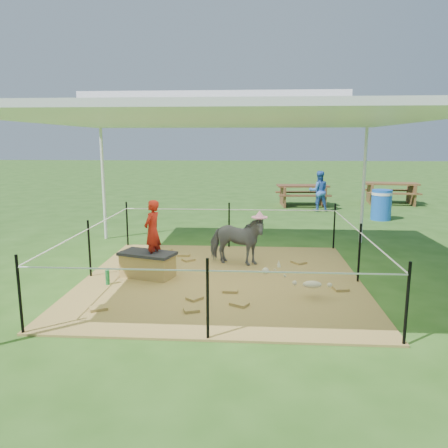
# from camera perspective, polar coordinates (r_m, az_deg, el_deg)

# --- Properties ---
(ground) EXTENTS (90.00, 90.00, 0.00)m
(ground) POSITION_cam_1_polar(r_m,az_deg,el_deg) (7.40, -0.31, -7.35)
(ground) COLOR #2D5919
(ground) RESTS_ON ground
(hay_patch) EXTENTS (4.60, 4.60, 0.03)m
(hay_patch) POSITION_cam_1_polar(r_m,az_deg,el_deg) (7.40, -0.31, -7.24)
(hay_patch) COLOR brown
(hay_patch) RESTS_ON ground
(canopy_tent) EXTENTS (6.30, 6.30, 2.90)m
(canopy_tent) POSITION_cam_1_polar(r_m,az_deg,el_deg) (7.04, -0.33, 13.94)
(canopy_tent) COLOR silver
(canopy_tent) RESTS_ON ground
(rope_fence) EXTENTS (4.54, 4.54, 1.00)m
(rope_fence) POSITION_cam_1_polar(r_m,az_deg,el_deg) (7.23, -0.32, -2.50)
(rope_fence) COLOR black
(rope_fence) RESTS_ON ground
(straw_bale) EXTENTS (0.95, 0.67, 0.38)m
(straw_bale) POSITION_cam_1_polar(r_m,az_deg,el_deg) (7.55, -9.93, -5.40)
(straw_bale) COLOR olive
(straw_bale) RESTS_ON hay_patch
(dark_cloth) EXTENTS (1.02, 0.74, 0.05)m
(dark_cloth) POSITION_cam_1_polar(r_m,az_deg,el_deg) (7.49, -9.98, -3.81)
(dark_cloth) COLOR black
(dark_cloth) RESTS_ON straw_bale
(woman) EXTENTS (0.35, 0.43, 1.03)m
(woman) POSITION_cam_1_polar(r_m,az_deg,el_deg) (7.36, -9.35, -0.12)
(woman) COLOR #AD1C10
(woman) RESTS_ON straw_bale
(green_bottle) EXTENTS (0.08, 0.08, 0.24)m
(green_bottle) POSITION_cam_1_polar(r_m,az_deg,el_deg) (7.31, -14.97, -6.74)
(green_bottle) COLOR #1A7937
(green_bottle) RESTS_ON hay_patch
(pony) EXTENTS (1.19, 0.75, 0.93)m
(pony) POSITION_cam_1_polar(r_m,az_deg,el_deg) (8.09, 1.62, -2.15)
(pony) COLOR #525257
(pony) RESTS_ON hay_patch
(pink_hat) EXTENTS (0.29, 0.29, 0.13)m
(pink_hat) POSITION_cam_1_polar(r_m,az_deg,el_deg) (7.98, 1.64, 1.56)
(pink_hat) COLOR pink
(pink_hat) RESTS_ON pony
(foal) EXTENTS (0.83, 0.47, 0.46)m
(foal) POSITION_cam_1_polar(r_m,az_deg,el_deg) (6.59, 11.44, -7.53)
(foal) COLOR #C0AD8C
(foal) RESTS_ON hay_patch
(trash_barrel) EXTENTS (0.62, 0.62, 0.89)m
(trash_barrel) POSITION_cam_1_polar(r_m,az_deg,el_deg) (13.70, 19.86, 2.37)
(trash_barrel) COLOR blue
(trash_barrel) RESTS_ON ground
(picnic_table_near) EXTENTS (1.89, 1.42, 0.75)m
(picnic_table_near) POSITION_cam_1_polar(r_m,az_deg,el_deg) (15.97, 10.20, 3.70)
(picnic_table_near) COLOR brown
(picnic_table_near) RESTS_ON ground
(picnic_table_far) EXTENTS (2.03, 1.57, 0.79)m
(picnic_table_far) POSITION_cam_1_polar(r_m,az_deg,el_deg) (17.34, 20.91, 3.77)
(picnic_table_far) COLOR brown
(picnic_table_far) RESTS_ON ground
(distant_person) EXTENTS (0.70, 0.57, 1.34)m
(distant_person) POSITION_cam_1_polar(r_m,az_deg,el_deg) (14.83, 12.27, 4.23)
(distant_person) COLOR blue
(distant_person) RESTS_ON ground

